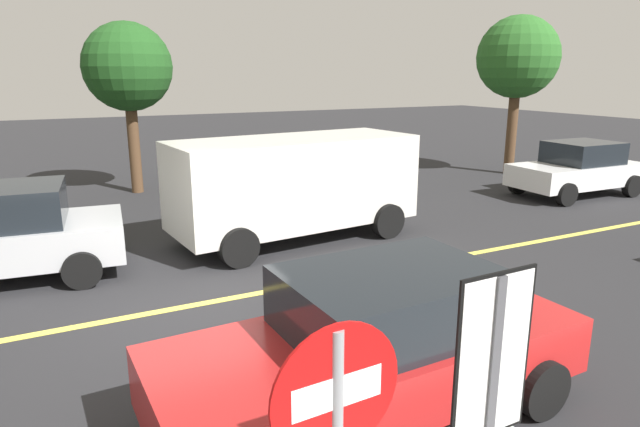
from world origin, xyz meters
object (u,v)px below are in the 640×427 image
speed_limit_sign (489,399)px  car_red_behind_van (377,344)px  car_white_near_curb (578,169)px  tree_left_verge (518,58)px  tree_right_verge (128,68)px  white_van (293,182)px

speed_limit_sign → car_red_behind_van: (0.80, 2.38, -0.97)m
car_white_near_curb → tree_left_verge: bearing=75.7°
speed_limit_sign → car_red_behind_van: bearing=71.4°
tree_left_verge → tree_right_verge: tree_left_verge is taller
car_red_behind_van → tree_left_verge: size_ratio=0.85×
tree_left_verge → car_white_near_curb: bearing=-104.3°
tree_right_verge → car_red_behind_van: bearing=-87.9°
car_white_near_curb → tree_right_verge: (-11.53, 6.25, 2.85)m
white_van → car_white_near_curb: bearing=2.0°
car_red_behind_van → tree_left_verge: 15.96m
car_red_behind_van → tree_right_verge: (-0.46, 12.74, 2.84)m
tree_left_verge → tree_right_verge: bearing=167.8°
tree_left_verge → speed_limit_sign: bearing=-135.8°
white_van → tree_left_verge: size_ratio=0.99×
white_van → car_red_behind_van: size_ratio=1.16×
car_white_near_curb → car_red_behind_van: bearing=-149.6°
speed_limit_sign → car_red_behind_van: size_ratio=0.55×
tree_left_verge → white_van: bearing=-159.1°
speed_limit_sign → tree_left_verge: (12.77, 12.44, 2.23)m
white_van → speed_limit_sign: bearing=-106.9°
car_white_near_curb → car_red_behind_van: 12.83m
white_van → car_red_behind_van: 6.44m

